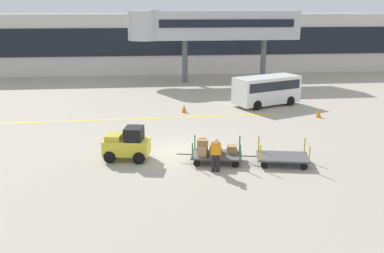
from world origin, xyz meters
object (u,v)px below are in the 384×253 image
object	(u,v)px
baggage_tug	(127,144)
baggage_cart_middle	(282,157)
safety_cone_near	(319,113)
safety_cone_far	(184,108)
baggage_cart_lead	(214,151)
baggage_handler	(216,153)
shuttle_van	(267,88)

from	to	relation	value
baggage_tug	baggage_cart_middle	bearing A→B (deg)	-11.27
safety_cone_near	safety_cone_far	world-z (taller)	same
baggage_cart_lead	safety_cone_far	bearing A→B (deg)	92.97
baggage_handler	safety_cone_far	size ratio (longest dim) A/B	2.84
shuttle_van	safety_cone_near	world-z (taller)	shuttle_van
safety_cone_far	baggage_handler	bearing A→B (deg)	-87.95
baggage_tug	safety_cone_far	distance (m)	9.57
shuttle_van	safety_cone_near	xyz separation A→B (m)	(2.43, -3.77, -0.96)
baggage_handler	safety_cone_near	world-z (taller)	baggage_handler
safety_cone_far	shuttle_van	bearing A→B (deg)	13.93
baggage_cart_middle	safety_cone_near	bearing A→B (deg)	58.31
baggage_cart_lead	safety_cone_near	xyz separation A→B (m)	(8.03, 7.44, -0.27)
baggage_cart_middle	safety_cone_near	xyz separation A→B (m)	(4.97, 8.04, -0.07)
baggage_tug	safety_cone_near	size ratio (longest dim) A/B	4.14
baggage_cart_lead	shuttle_van	size ratio (longest dim) A/B	0.60
shuttle_van	baggage_tug	bearing A→B (deg)	-132.53
safety_cone_near	baggage_cart_middle	bearing A→B (deg)	-121.69
safety_cone_far	baggage_cart_middle	bearing A→B (deg)	-70.93
baggage_cart_lead	baggage_cart_middle	bearing A→B (deg)	-11.27
baggage_cart_lead	safety_cone_near	distance (m)	10.94
baggage_handler	safety_cone_near	xyz separation A→B (m)	(8.14, 8.66, -0.59)
baggage_tug	shuttle_van	bearing A→B (deg)	47.47
baggage_handler	shuttle_van	bearing A→B (deg)	65.33
shuttle_van	safety_cone_near	size ratio (longest dim) A/B	9.38
baggage_tug	safety_cone_near	bearing A→B (deg)	29.01
baggage_cart_middle	shuttle_van	distance (m)	12.12
baggage_tug	shuttle_van	xyz separation A→B (m)	(9.56, 10.42, 0.48)
baggage_cart_middle	baggage_handler	bearing A→B (deg)	-169.02
baggage_cart_middle	safety_cone_far	world-z (taller)	baggage_cart_middle
baggage_tug	safety_cone_near	xyz separation A→B (m)	(11.99, 6.65, -0.48)
baggage_cart_lead	safety_cone_near	world-z (taller)	baggage_cart_lead
baggage_handler	safety_cone_near	size ratio (longest dim) A/B	2.84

